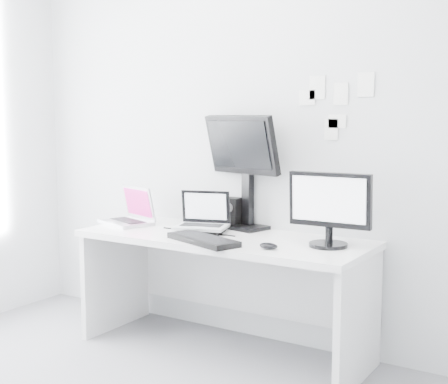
{
  "coord_description": "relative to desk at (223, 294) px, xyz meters",
  "views": [
    {
      "loc": [
        1.99,
        -1.89,
        1.45
      ],
      "look_at": [
        0.02,
        1.23,
        1.0
      ],
      "focal_mm": 50.02,
      "sensor_mm": 36.0,
      "label": 1
    }
  ],
  "objects": [
    {
      "name": "back_wall",
      "position": [
        0.0,
        0.35,
        0.99
      ],
      "size": [
        3.6,
        0.0,
        3.6
      ],
      "primitive_type": "plane",
      "rotation": [
        1.57,
        0.0,
        0.0
      ],
      "color": "silver",
      "rests_on": "ground"
    },
    {
      "name": "desk",
      "position": [
        0.0,
        0.0,
        0.0
      ],
      "size": [
        1.8,
        0.7,
        0.73
      ],
      "primitive_type": "cube",
      "color": "white",
      "rests_on": "ground"
    },
    {
      "name": "macbook",
      "position": [
        -0.77,
        -0.01,
        0.5
      ],
      "size": [
        0.42,
        0.36,
        0.26
      ],
      "primitive_type": "cube",
      "rotation": [
        0.0,
        0.0,
        -0.33
      ],
      "color": "#B8B8BD",
      "rests_on": "desk"
    },
    {
      "name": "speaker",
      "position": [
        -0.1,
        0.28,
        0.46
      ],
      "size": [
        0.12,
        0.12,
        0.19
      ],
      "primitive_type": "cube",
      "rotation": [
        0.0,
        0.0,
        0.34
      ],
      "color": "black",
      "rests_on": "desk"
    },
    {
      "name": "dell_laptop",
      "position": [
        -0.17,
        0.01,
        0.5
      ],
      "size": [
        0.37,
        0.33,
        0.26
      ],
      "primitive_type": "cube",
      "rotation": [
        0.0,
        0.0,
        0.3
      ],
      "color": "#B9BCC1",
      "rests_on": "desk"
    },
    {
      "name": "rear_monitor",
      "position": [
        -0.01,
        0.27,
        0.74
      ],
      "size": [
        0.58,
        0.32,
        0.75
      ],
      "primitive_type": "cube",
      "rotation": [
        0.0,
        0.0,
        -0.24
      ],
      "color": "black",
      "rests_on": "desk"
    },
    {
      "name": "samsung_monitor",
      "position": [
        0.67,
        0.04,
        0.58
      ],
      "size": [
        0.48,
        0.23,
        0.43
      ],
      "primitive_type": "cube",
      "rotation": [
        0.0,
        0.0,
        0.04
      ],
      "color": "black",
      "rests_on": "desk"
    },
    {
      "name": "keyboard",
      "position": [
        0.02,
        -0.24,
        0.38
      ],
      "size": [
        0.52,
        0.33,
        0.03
      ],
      "primitive_type": "cube",
      "rotation": [
        0.0,
        0.0,
        -0.35
      ],
      "color": "black",
      "rests_on": "desk"
    },
    {
      "name": "mouse",
      "position": [
        0.42,
        -0.2,
        0.38
      ],
      "size": [
        0.11,
        0.07,
        0.04
      ],
      "primitive_type": "ellipsoid",
      "rotation": [
        0.0,
        0.0,
        -0.04
      ],
      "color": "black",
      "rests_on": "desk"
    },
    {
      "name": "wall_note_0",
      "position": [
        0.45,
        0.34,
        1.26
      ],
      "size": [
        0.1,
        0.0,
        0.14
      ],
      "primitive_type": "cube",
      "color": "white",
      "rests_on": "back_wall"
    },
    {
      "name": "wall_note_1",
      "position": [
        0.6,
        0.34,
        1.22
      ],
      "size": [
        0.09,
        0.0,
        0.13
      ],
      "primitive_type": "cube",
      "color": "white",
      "rests_on": "back_wall"
    },
    {
      "name": "wall_note_2",
      "position": [
        0.75,
        0.34,
        1.26
      ],
      "size": [
        0.1,
        0.0,
        0.14
      ],
      "primitive_type": "cube",
      "color": "white",
      "rests_on": "back_wall"
    },
    {
      "name": "wall_note_3",
      "position": [
        0.58,
        0.34,
        1.05
      ],
      "size": [
        0.11,
        0.0,
        0.08
      ],
      "primitive_type": "cube",
      "color": "white",
      "rests_on": "back_wall"
    },
    {
      "name": "wall_note_4",
      "position": [
        0.38,
        0.34,
        1.2
      ],
      "size": [
        0.11,
        0.0,
        0.09
      ],
      "primitive_type": "cube",
      "color": "white",
      "rests_on": "back_wall"
    },
    {
      "name": "wall_note_5",
      "position": [
        0.54,
        0.34,
        1.01
      ],
      "size": [
        0.09,
        0.0,
        0.12
      ],
      "primitive_type": "cube",
      "color": "white",
      "rests_on": "back_wall"
    }
  ]
}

